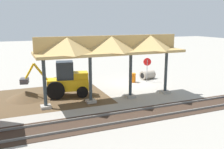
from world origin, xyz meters
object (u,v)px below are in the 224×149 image
(stop_sign, at_px, (147,65))
(concrete_pipe, at_px, (148,75))
(traffic_barrel, at_px, (133,78))
(backhoe, at_px, (66,81))

(stop_sign, relative_size, concrete_pipe, 1.45)
(concrete_pipe, relative_size, traffic_barrel, 1.82)
(backhoe, height_order, concrete_pipe, backhoe)
(stop_sign, distance_m, traffic_barrel, 1.91)
(traffic_barrel, bearing_deg, stop_sign, 166.42)
(concrete_pipe, xyz_separation_m, traffic_barrel, (2.06, 0.67, 0.01))
(traffic_barrel, bearing_deg, concrete_pipe, -162.04)
(traffic_barrel, bearing_deg, backhoe, 16.49)
(stop_sign, height_order, backhoe, backhoe)
(stop_sign, distance_m, concrete_pipe, 1.76)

